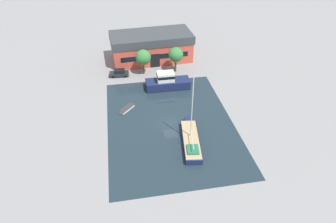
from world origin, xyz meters
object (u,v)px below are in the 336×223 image
object	(u,v)px
parked_car	(119,73)
quay_tree_by_water	(176,55)
quay_tree_near_building	(143,57)
motor_cruiser	(167,82)
warehouse_building	(151,47)
small_dinghy	(127,108)
sailboat_moored	(191,140)

from	to	relation	value
parked_car	quay_tree_by_water	bearing A→B (deg)	-85.69
quay_tree_near_building	parked_car	distance (m)	6.76
parked_car	motor_cruiser	xyz separation A→B (m)	(10.17, -7.10, 0.55)
warehouse_building	motor_cruiser	size ratio (longest dim) A/B	2.13
quay_tree_near_building	motor_cruiser	bearing A→B (deg)	-58.95
small_dinghy	parked_car	bearing A→B (deg)	-43.26
parked_car	sailboat_moored	xyz separation A→B (m)	(11.00, -25.77, -0.20)
parked_car	small_dinghy	xyz separation A→B (m)	(0.83, -13.93, -0.57)
small_dinghy	motor_cruiser	bearing A→B (deg)	-100.51
motor_cruiser	quay_tree_near_building	bearing A→B (deg)	31.48
quay_tree_near_building	motor_cruiser	world-z (taller)	quay_tree_near_building
quay_tree_near_building	parked_car	world-z (taller)	quay_tree_near_building
sailboat_moored	small_dinghy	size ratio (longest dim) A/B	3.66
parked_car	sailboat_moored	bearing A→B (deg)	-152.73
quay_tree_near_building	sailboat_moored	bearing A→B (deg)	-78.69
warehouse_building	parked_car	distance (m)	11.87
quay_tree_by_water	sailboat_moored	xyz separation A→B (m)	(-2.44, -25.80, -3.75)
quay_tree_near_building	parked_car	size ratio (longest dim) A/B	1.33
warehouse_building	motor_cruiser	xyz separation A→B (m)	(1.53, -14.79, -2.12)
parked_car	sailboat_moored	distance (m)	28.02
parked_car	small_dinghy	bearing A→B (deg)	-172.43
motor_cruiser	small_dinghy	world-z (taller)	motor_cruiser
quay_tree_by_water	warehouse_building	bearing A→B (deg)	122.03
quay_tree_by_water	motor_cruiser	world-z (taller)	quay_tree_by_water
parked_car	small_dinghy	distance (m)	13.97
quay_tree_by_water	sailboat_moored	size ratio (longest dim) A/B	0.48
warehouse_building	quay_tree_near_building	xyz separation A→B (m)	(-2.83, -7.55, 0.78)
sailboat_moored	motor_cruiser	distance (m)	18.70
small_dinghy	quay_tree_near_building	bearing A→B (deg)	-66.18
motor_cruiser	warehouse_building	bearing A→B (deg)	6.34
quay_tree_near_building	motor_cruiser	distance (m)	8.93
quay_tree_near_building	quay_tree_by_water	size ratio (longest dim) A/B	0.99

